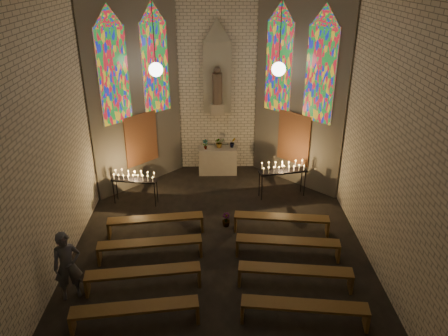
{
  "coord_description": "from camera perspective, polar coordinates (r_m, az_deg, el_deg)",
  "views": [
    {
      "loc": [
        -0.05,
        -9.4,
        7.19
      ],
      "look_at": [
        0.15,
        1.02,
        2.27
      ],
      "focal_mm": 35.0,
      "sensor_mm": 36.0,
      "label": 1
    }
  ],
  "objects": [
    {
      "name": "floor",
      "position": [
        11.83,
        -0.63,
        -12.17
      ],
      "size": [
        12.0,
        12.0,
        0.0
      ],
      "primitive_type": "plane",
      "color": "black",
      "rests_on": "ground"
    },
    {
      "name": "room",
      "position": [
        13.23,
        -0.84,
        10.03
      ],
      "size": [
        8.22,
        12.43,
        7.0
      ],
      "color": "beige",
      "rests_on": "ground"
    },
    {
      "name": "altar",
      "position": [
        16.28,
        -0.81,
        0.99
      ],
      "size": [
        1.4,
        0.6,
        1.0
      ],
      "primitive_type": "cube",
      "color": "#ABA08B",
      "rests_on": "ground"
    },
    {
      "name": "flower_vase_left",
      "position": [
        15.95,
        -2.46,
        3.11
      ],
      "size": [
        0.2,
        0.14,
        0.37
      ],
      "primitive_type": "imported",
      "rotation": [
        0.0,
        0.0,
        0.03
      ],
      "color": "#4C723F",
      "rests_on": "altar"
    },
    {
      "name": "flower_vase_center",
      "position": [
        16.08,
        -0.59,
        3.38
      ],
      "size": [
        0.41,
        0.38,
        0.4
      ],
      "primitive_type": "imported",
      "rotation": [
        0.0,
        0.0,
        0.2
      ],
      "color": "#4C723F",
      "rests_on": "altar"
    },
    {
      "name": "flower_vase_right",
      "position": [
        16.1,
        1.14,
        3.37
      ],
      "size": [
        0.26,
        0.24,
        0.38
      ],
      "primitive_type": "imported",
      "rotation": [
        0.0,
        0.0,
        0.38
      ],
      "color": "#4C723F",
      "rests_on": "altar"
    },
    {
      "name": "aisle_flower_pot",
      "position": [
        13.15,
        0.28,
        -6.77
      ],
      "size": [
        0.3,
        0.3,
        0.43
      ],
      "primitive_type": "imported",
      "rotation": [
        0.0,
        0.0,
        -0.31
      ],
      "color": "#4C723F",
      "rests_on": "ground"
    },
    {
      "name": "votive_stand_left",
      "position": [
        14.32,
        -11.65,
        -1.24
      ],
      "size": [
        1.51,
        0.58,
        1.08
      ],
      "rotation": [
        0.0,
        0.0,
        -0.16
      ],
      "color": "black",
      "rests_on": "ground"
    },
    {
      "name": "votive_stand_right",
      "position": [
        14.56,
        7.7,
        -0.12
      ],
      "size": [
        1.64,
        0.67,
        1.17
      ],
      "rotation": [
        0.0,
        0.0,
        0.19
      ],
      "color": "black",
      "rests_on": "ground"
    },
    {
      "name": "pew_left_0",
      "position": [
        12.87,
        -8.92,
        -6.78
      ],
      "size": [
        2.77,
        0.7,
        0.53
      ],
      "rotation": [
        0.0,
        0.0,
        0.12
      ],
      "color": "#563B18",
      "rests_on": "ground"
    },
    {
      "name": "pew_right_0",
      "position": [
        12.89,
        7.51,
        -6.64
      ],
      "size": [
        2.77,
        0.7,
        0.53
      ],
      "rotation": [
        0.0,
        0.0,
        -0.12
      ],
      "color": "#563B18",
      "rests_on": "ground"
    },
    {
      "name": "pew_left_1",
      "position": [
        11.88,
        -9.63,
        -9.84
      ],
      "size": [
        2.77,
        0.7,
        0.53
      ],
      "rotation": [
        0.0,
        0.0,
        0.12
      ],
      "color": "#563B18",
      "rests_on": "ground"
    },
    {
      "name": "pew_right_1",
      "position": [
        11.9,
        8.31,
        -9.68
      ],
      "size": [
        2.77,
        0.7,
        0.53
      ],
      "rotation": [
        0.0,
        0.0,
        -0.12
      ],
      "color": "#563B18",
      "rests_on": "ground"
    },
    {
      "name": "pew_left_2",
      "position": [
        10.94,
        -10.49,
        -13.44
      ],
      "size": [
        2.77,
        0.7,
        0.53
      ],
      "rotation": [
        0.0,
        0.0,
        0.12
      ],
      "color": "#563B18",
      "rests_on": "ground"
    },
    {
      "name": "pew_right_2",
      "position": [
        10.95,
        9.27,
        -13.26
      ],
      "size": [
        2.77,
        0.7,
        0.53
      ],
      "rotation": [
        0.0,
        0.0,
        -0.12
      ],
      "color": "#563B18",
      "rests_on": "ground"
    },
    {
      "name": "pew_left_3",
      "position": [
        10.04,
        -11.54,
        -17.7
      ],
      "size": [
        2.77,
        0.7,
        0.53
      ],
      "rotation": [
        0.0,
        0.0,
        0.12
      ],
      "color": "#563B18",
      "rests_on": "ground"
    },
    {
      "name": "pew_right_3",
      "position": [
        10.06,
        10.45,
        -17.5
      ],
      "size": [
        2.77,
        0.7,
        0.53
      ],
      "rotation": [
        0.0,
        0.0,
        -0.12
      ],
      "color": "#563B18",
      "rests_on": "ground"
    },
    {
      "name": "visitor",
      "position": [
        10.89,
        -19.77,
        -11.94
      ],
      "size": [
        0.75,
        0.63,
        1.74
      ],
      "primitive_type": "imported",
      "rotation": [
        0.0,
        0.0,
        0.39
      ],
      "color": "#44454E",
      "rests_on": "ground"
    }
  ]
}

